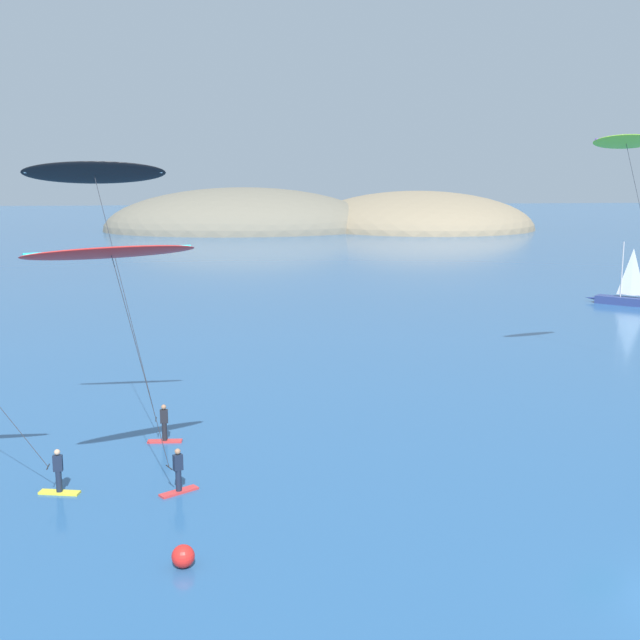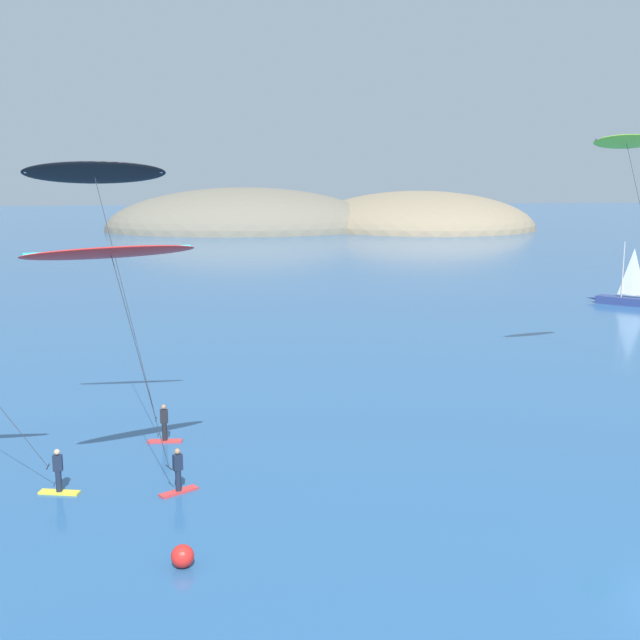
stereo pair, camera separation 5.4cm
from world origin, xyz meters
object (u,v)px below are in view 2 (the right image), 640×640
sailboat_near (621,297)px  kitesurfer_lime (631,161)px  kitesurfer_red (117,272)px  kitesurfer_black (99,192)px  marker_buoy (183,556)px

sailboat_near → kitesurfer_lime: bearing=-118.5°
kitesurfer_red → kitesurfer_lime: size_ratio=0.67×
kitesurfer_black → kitesurfer_lime: bearing=17.3°
kitesurfer_red → kitesurfer_black: bearing=101.2°
sailboat_near → marker_buoy: (-37.81, -44.84, -0.29)m
sailboat_near → kitesurfer_black: 53.92m
sailboat_near → kitesurfer_black: (-41.26, -33.16, 10.26)m
kitesurfer_red → kitesurfer_lime: kitesurfer_lime is taller
sailboat_near → kitesurfer_black: kitesurfer_black is taller
sailboat_near → kitesurfer_black: size_ratio=0.47×
kitesurfer_black → kitesurfer_red: 7.27m
kitesurfer_lime → marker_buoy: 34.12m
kitesurfer_black → marker_buoy: 16.11m
kitesurfer_black → sailboat_near: bearing=38.8°
sailboat_near → kitesurfer_red: (-39.93, -39.85, 7.73)m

